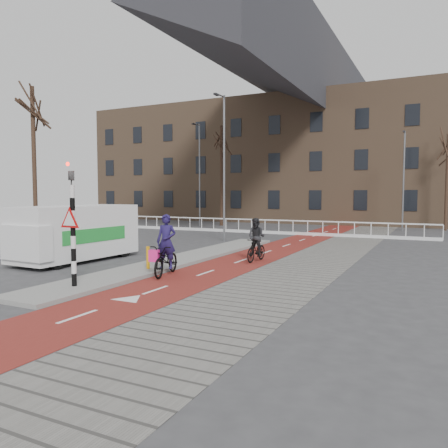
% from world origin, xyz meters
% --- Properties ---
extents(ground, '(120.00, 120.00, 0.00)m').
position_xyz_m(ground, '(0.00, 0.00, 0.00)').
color(ground, '#38383A').
rests_on(ground, ground).
extents(bike_lane, '(2.50, 60.00, 0.01)m').
position_xyz_m(bike_lane, '(1.50, 10.00, 0.01)').
color(bike_lane, maroon).
rests_on(bike_lane, ground).
extents(sidewalk, '(3.00, 60.00, 0.01)m').
position_xyz_m(sidewalk, '(4.30, 10.00, 0.01)').
color(sidewalk, slate).
rests_on(sidewalk, ground).
extents(curb_island, '(1.80, 16.00, 0.12)m').
position_xyz_m(curb_island, '(-0.70, 4.00, 0.06)').
color(curb_island, gray).
rests_on(curb_island, ground).
extents(traffic_signal, '(0.80, 0.80, 3.68)m').
position_xyz_m(traffic_signal, '(-0.60, -2.02, 1.99)').
color(traffic_signal, black).
rests_on(traffic_signal, curb_island).
extents(bollard, '(0.12, 0.12, 0.79)m').
position_xyz_m(bollard, '(-0.43, 1.30, 0.51)').
color(bollard, orange).
rests_on(bollard, curb_island).
extents(cyclist_near, '(1.12, 2.10, 2.06)m').
position_xyz_m(cyclist_near, '(0.55, 0.99, 0.70)').
color(cyclist_near, black).
rests_on(cyclist_near, bike_lane).
extents(cyclist_far, '(0.78, 1.64, 1.76)m').
position_xyz_m(cyclist_far, '(2.13, 5.14, 0.74)').
color(cyclist_far, black).
rests_on(cyclist_far, bike_lane).
extents(van, '(2.30, 5.34, 2.26)m').
position_xyz_m(van, '(-4.57, 2.08, 1.19)').
color(van, silver).
rests_on(van, ground).
extents(railing, '(28.00, 0.10, 0.99)m').
position_xyz_m(railing, '(-5.00, 17.00, 0.31)').
color(railing, silver).
rests_on(railing, ground).
extents(townhouse_row, '(46.00, 10.00, 15.90)m').
position_xyz_m(townhouse_row, '(-3.00, 32.00, 7.81)').
color(townhouse_row, '#7F6047').
rests_on(townhouse_row, ground).
extents(tree_left, '(0.25, 0.25, 8.87)m').
position_xyz_m(tree_left, '(-12.34, 6.75, 4.43)').
color(tree_left, black).
rests_on(tree_left, ground).
extents(tree_mid, '(0.29, 0.29, 8.53)m').
position_xyz_m(tree_mid, '(-8.11, 22.52, 4.26)').
color(tree_mid, black).
rests_on(tree_mid, ground).
extents(tree_right, '(0.21, 0.21, 7.13)m').
position_xyz_m(tree_right, '(9.22, 25.34, 3.56)').
color(tree_right, black).
rests_on(tree_right, ground).
extents(streetlight_near, '(0.12, 0.12, 8.33)m').
position_xyz_m(streetlight_near, '(-2.42, 11.46, 4.17)').
color(streetlight_near, slate).
rests_on(streetlight_near, ground).
extents(streetlight_left, '(0.12, 0.12, 8.62)m').
position_xyz_m(streetlight_left, '(-9.59, 21.34, 4.31)').
color(streetlight_left, slate).
rests_on(streetlight_left, ground).
extents(streetlight_right, '(0.12, 0.12, 7.35)m').
position_xyz_m(streetlight_right, '(6.33, 23.85, 3.67)').
color(streetlight_right, slate).
rests_on(streetlight_right, ground).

